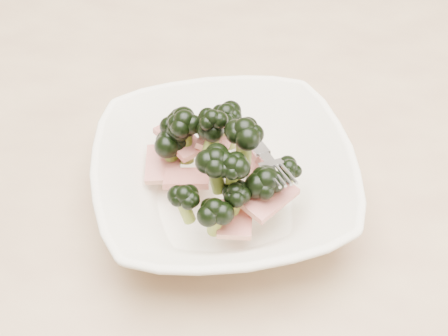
# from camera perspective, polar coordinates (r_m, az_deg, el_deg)

# --- Properties ---
(dining_table) EXTENTS (1.20, 0.80, 0.75)m
(dining_table) POSITION_cam_1_polar(r_m,az_deg,el_deg) (0.78, -1.27, -3.29)
(dining_table) COLOR tan
(dining_table) RESTS_ON ground
(broccoli_dish) EXTENTS (0.31, 0.31, 0.12)m
(broccoli_dish) POSITION_cam_1_polar(r_m,az_deg,el_deg) (0.63, -0.11, -0.75)
(broccoli_dish) COLOR #F2E6CD
(broccoli_dish) RESTS_ON dining_table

